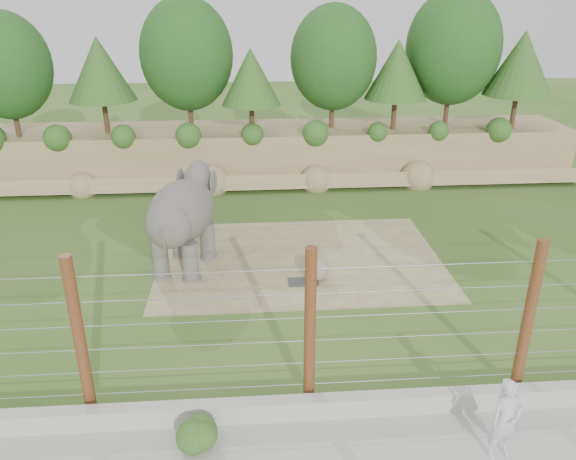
{
  "coord_description": "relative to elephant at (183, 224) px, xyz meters",
  "views": [
    {
      "loc": [
        -1.27,
        -14.97,
        8.95
      ],
      "look_at": [
        0.0,
        2.0,
        1.6
      ],
      "focal_mm": 35.0,
      "sensor_mm": 36.0,
      "label": 1
    }
  ],
  "objects": [
    {
      "name": "back_embankment",
      "position": [
        4.1,
        9.98,
        2.34
      ],
      "size": [
        30.0,
        5.52,
        8.77
      ],
      "color": "#897551",
      "rests_on": "ground"
    },
    {
      "name": "dirt_patch",
      "position": [
        4.01,
        0.31,
        -1.61
      ],
      "size": [
        10.0,
        7.0,
        0.02
      ],
      "primitive_type": "cube",
      "color": "#8B7959",
      "rests_on": "ground"
    },
    {
      "name": "walkway_shrub",
      "position": [
        1.14,
        -8.49,
        -1.23
      ],
      "size": [
        0.76,
        0.76,
        0.76
      ],
      "primitive_type": "sphere",
      "color": "#2B5F1E",
      "rests_on": "walkway"
    },
    {
      "name": "elephant",
      "position": [
        0.0,
        0.0,
        0.0
      ],
      "size": [
        2.75,
        4.33,
        3.24
      ],
      "primitive_type": null,
      "rotation": [
        0.0,
        0.0,
        -0.28
      ],
      "color": "#5A5550",
      "rests_on": "ground"
    },
    {
      "name": "ground",
      "position": [
        3.51,
        -2.69,
        -1.62
      ],
      "size": [
        90.0,
        90.0,
        0.0
      ],
      "primitive_type": "plane",
      "color": "#365E1B",
      "rests_on": "ground"
    },
    {
      "name": "drain_grate",
      "position": [
        3.97,
        -1.42,
        -1.59
      ],
      "size": [
        1.0,
        0.6,
        0.03
      ],
      "primitive_type": "cube",
      "color": "#262628",
      "rests_on": "dirt_patch"
    },
    {
      "name": "zookeeper",
      "position": [
        7.28,
        -9.15,
        -0.68
      ],
      "size": [
        0.75,
        0.56,
        1.87
      ],
      "primitive_type": "imported",
      "rotation": [
        0.0,
        0.0,
        0.19
      ],
      "color": "#B7BBC2",
      "rests_on": "walkway"
    },
    {
      "name": "retaining_wall",
      "position": [
        3.51,
        -7.69,
        -1.37
      ],
      "size": [
        26.0,
        0.35,
        0.5
      ],
      "primitive_type": "cube",
      "color": "#B4B2A8",
      "rests_on": "ground"
    },
    {
      "name": "stone_ball",
      "position": [
        4.43,
        -1.26,
        -1.21
      ],
      "size": [
        0.79,
        0.79,
        0.79
      ],
      "primitive_type": "sphere",
      "color": "gray",
      "rests_on": "dirt_patch"
    },
    {
      "name": "barrier_fence",
      "position": [
        3.51,
        -7.19,
        0.38
      ],
      "size": [
        20.26,
        0.26,
        4.0
      ],
      "color": "#5F3216",
      "rests_on": "ground"
    }
  ]
}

